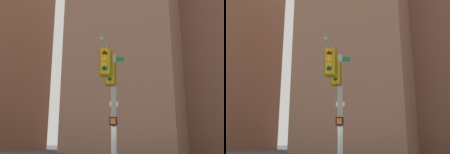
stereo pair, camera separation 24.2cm
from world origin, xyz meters
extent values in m
cylinder|color=gray|center=(0.08, -0.31, 3.14)|extent=(0.26, 0.26, 6.28)
cylinder|color=gray|center=(-1.98, -1.09, 5.38)|extent=(4.15, 1.67, 0.12)
cylinder|color=gray|center=(-0.66, -0.59, 4.93)|extent=(1.00, 0.45, 0.75)
cube|color=#0F6B33|center=(0.08, -0.31, 6.03)|extent=(0.42, 1.03, 0.24)
cube|color=#0F6B33|center=(0.08, -0.31, 5.73)|extent=(0.75, 0.31, 0.24)
cube|color=white|center=(0.08, -0.31, 3.64)|extent=(0.19, 0.43, 0.24)
cube|color=gold|center=(-1.51, -0.91, 4.82)|extent=(0.44, 0.44, 1.00)
cube|color=#775E0F|center=(-1.33, -0.84, 4.82)|extent=(0.23, 0.52, 1.16)
sphere|color=red|center=(-1.70, -0.98, 5.12)|extent=(0.20, 0.20, 0.20)
cylinder|color=gold|center=(-1.76, -1.00, 5.21)|extent=(0.12, 0.23, 0.23)
sphere|color=#4C330A|center=(-1.70, -0.98, 4.82)|extent=(0.20, 0.20, 0.20)
cylinder|color=gold|center=(-1.76, -1.00, 4.91)|extent=(0.12, 0.23, 0.23)
sphere|color=#0A3819|center=(-1.70, -0.98, 4.52)|extent=(0.20, 0.20, 0.20)
cylinder|color=gold|center=(-1.76, -1.00, 4.61)|extent=(0.12, 0.23, 0.23)
cube|color=gold|center=(-3.09, -1.51, 4.82)|extent=(0.44, 0.44, 1.00)
cube|color=#775E0F|center=(-2.91, -1.44, 4.82)|extent=(0.23, 0.52, 1.16)
sphere|color=#470A07|center=(-3.28, -1.58, 5.12)|extent=(0.20, 0.20, 0.20)
cylinder|color=gold|center=(-3.34, -1.61, 5.21)|extent=(0.12, 0.23, 0.23)
sphere|color=#F29E0C|center=(-3.28, -1.58, 4.82)|extent=(0.20, 0.20, 0.20)
cylinder|color=gold|center=(-3.34, -1.61, 4.91)|extent=(0.12, 0.23, 0.23)
sphere|color=#0A3819|center=(-3.28, -1.58, 4.52)|extent=(0.20, 0.20, 0.20)
cylinder|color=gold|center=(-3.34, -1.61, 4.61)|extent=(0.12, 0.23, 0.23)
cube|color=black|center=(-0.18, -0.41, 2.75)|extent=(0.36, 0.43, 0.40)
cube|color=#EA5914|center=(-0.31, -0.45, 2.75)|extent=(0.11, 0.24, 0.28)
cube|color=#845B47|center=(34.59, 11.55, 20.92)|extent=(23.60, 19.54, 41.83)
cube|color=brown|center=(29.29, 46.55, 26.49)|extent=(19.40, 17.97, 52.98)
camera|label=1|loc=(-11.41, -6.02, 1.77)|focal=40.65mm
camera|label=2|loc=(-11.29, -6.23, 1.77)|focal=40.65mm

